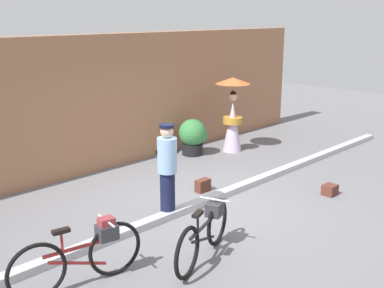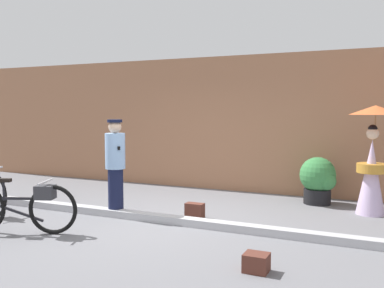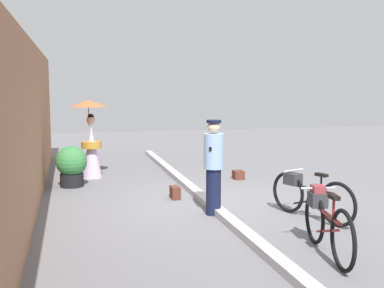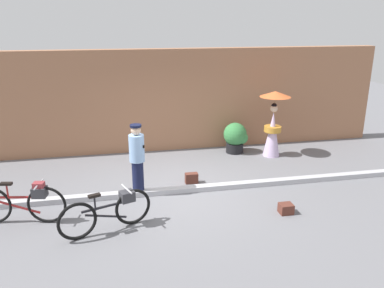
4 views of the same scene
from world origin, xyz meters
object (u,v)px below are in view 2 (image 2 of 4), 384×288
bicycle_near_officer (21,206)px  backpack_spare (256,262)px  person_officer (115,165)px  person_with_parasol (372,158)px  potted_plant_by_door (319,179)px  backpack_on_pavement (195,210)px

bicycle_near_officer → backpack_spare: bearing=-0.5°
person_officer → person_with_parasol: person_with_parasol is taller
person_officer → person_with_parasol: size_ratio=0.87×
person_officer → backpack_spare: bearing=-27.4°
person_officer → potted_plant_by_door: 3.87m
person_officer → potted_plant_by_door: person_officer is taller
person_with_parasol → backpack_on_pavement: 3.20m
person_officer → backpack_spare: 3.37m
bicycle_near_officer → potted_plant_by_door: potted_plant_by_door is taller
person_with_parasol → backpack_on_pavement: person_with_parasol is taller
bicycle_near_officer → person_with_parasol: 5.76m
backpack_spare → backpack_on_pavement: bearing=130.1°
person_officer → backpack_spare: size_ratio=6.05×
backpack_on_pavement → backpack_spare: size_ratio=1.13×
person_with_parasol → backpack_on_pavement: (-2.68, -1.51, -0.86)m
bicycle_near_officer → person_officer: bearing=66.9°
potted_plant_by_door → backpack_spare: size_ratio=3.33×
person_officer → backpack_spare: person_officer is taller
bicycle_near_officer → person_officer: (0.63, 1.48, 0.47)m
bicycle_near_officer → person_with_parasol: bearing=36.2°
bicycle_near_officer → person_officer: size_ratio=1.04×
person_with_parasol → backpack_spare: size_ratio=6.94×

